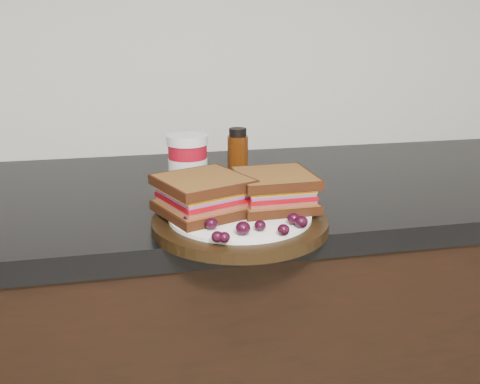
% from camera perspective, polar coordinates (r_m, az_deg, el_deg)
% --- Properties ---
extents(countertop, '(3.98, 0.60, 0.04)m').
position_cam_1_polar(countertop, '(1.08, -15.59, -1.11)').
color(countertop, black).
rests_on(countertop, base_cabinets).
extents(plate, '(0.28, 0.28, 0.02)m').
position_cam_1_polar(plate, '(0.85, -0.00, -3.28)').
color(plate, black).
rests_on(plate, countertop).
extents(sandwich_left, '(0.17, 0.17, 0.06)m').
position_cam_1_polar(sandwich_left, '(0.84, -3.96, -0.34)').
color(sandwich_left, brown).
rests_on(sandwich_left, plate).
extents(sandwich_right, '(0.13, 0.13, 0.06)m').
position_cam_1_polar(sandwich_right, '(0.87, 3.70, 0.21)').
color(sandwich_right, brown).
rests_on(sandwich_right, plate).
extents(grape_0, '(0.02, 0.02, 0.02)m').
position_cam_1_polar(grape_0, '(0.79, -5.52, -3.16)').
color(grape_0, black).
rests_on(grape_0, plate).
extents(grape_1, '(0.02, 0.02, 0.02)m').
position_cam_1_polar(grape_1, '(0.78, -3.09, -3.39)').
color(grape_1, black).
rests_on(grape_1, plate).
extents(grape_2, '(0.02, 0.02, 0.02)m').
position_cam_1_polar(grape_2, '(0.74, -2.44, -4.79)').
color(grape_2, black).
rests_on(grape_2, plate).
extents(grape_3, '(0.02, 0.02, 0.02)m').
position_cam_1_polar(grape_3, '(0.73, -1.68, -4.85)').
color(grape_3, black).
rests_on(grape_3, plate).
extents(grape_4, '(0.02, 0.02, 0.02)m').
position_cam_1_polar(grape_4, '(0.76, 0.32, -3.88)').
color(grape_4, black).
rests_on(grape_4, plate).
extents(grape_5, '(0.02, 0.02, 0.02)m').
position_cam_1_polar(grape_5, '(0.77, 2.16, -3.60)').
color(grape_5, black).
rests_on(grape_5, plate).
extents(grape_6, '(0.02, 0.02, 0.02)m').
position_cam_1_polar(grape_6, '(0.76, 4.66, -4.04)').
color(grape_6, black).
rests_on(grape_6, plate).
extents(grape_7, '(0.02, 0.02, 0.02)m').
position_cam_1_polar(grape_7, '(0.79, 6.55, -3.17)').
color(grape_7, black).
rests_on(grape_7, plate).
extents(grape_8, '(0.02, 0.02, 0.02)m').
position_cam_1_polar(grape_8, '(0.80, 5.74, -2.85)').
color(grape_8, black).
rests_on(grape_8, plate).
extents(grape_9, '(0.02, 0.02, 0.02)m').
position_cam_1_polar(grape_9, '(0.84, 4.22, -1.99)').
color(grape_9, black).
rests_on(grape_9, plate).
extents(grape_10, '(0.02, 0.02, 0.02)m').
position_cam_1_polar(grape_10, '(0.88, 5.80, -1.02)').
color(grape_10, black).
rests_on(grape_10, plate).
extents(grape_11, '(0.02, 0.02, 0.01)m').
position_cam_1_polar(grape_11, '(0.87, 3.43, -1.22)').
color(grape_11, black).
rests_on(grape_11, plate).
extents(grape_12, '(0.02, 0.02, 0.02)m').
position_cam_1_polar(grape_12, '(0.89, 3.80, -0.89)').
color(grape_12, black).
rests_on(grape_12, plate).
extents(grape_13, '(0.02, 0.02, 0.02)m').
position_cam_1_polar(grape_13, '(0.89, -4.41, -0.64)').
color(grape_13, black).
rests_on(grape_13, plate).
extents(grape_14, '(0.02, 0.02, 0.02)m').
position_cam_1_polar(grape_14, '(0.86, -5.37, -1.58)').
color(grape_14, black).
rests_on(grape_14, plate).
extents(grape_15, '(0.02, 0.02, 0.02)m').
position_cam_1_polar(grape_15, '(0.83, -3.92, -1.92)').
color(grape_15, black).
rests_on(grape_15, plate).
extents(grape_16, '(0.02, 0.02, 0.02)m').
position_cam_1_polar(grape_16, '(0.81, -5.47, -2.53)').
color(grape_16, black).
rests_on(grape_16, plate).
extents(grape_17, '(0.02, 0.02, 0.02)m').
position_cam_1_polar(grape_17, '(0.87, -3.44, -1.14)').
color(grape_17, black).
rests_on(grape_17, plate).
extents(grape_18, '(0.02, 0.02, 0.02)m').
position_cam_1_polar(grape_18, '(0.86, -5.23, -1.42)').
color(grape_18, black).
rests_on(grape_18, plate).
extents(grape_19, '(0.02, 0.02, 0.02)m').
position_cam_1_polar(grape_19, '(0.85, -6.33, -1.80)').
color(grape_19, black).
rests_on(grape_19, plate).
extents(condiment_jar, '(0.10, 0.10, 0.11)m').
position_cam_1_polar(condiment_jar, '(1.02, -5.58, 2.93)').
color(condiment_jar, maroon).
rests_on(condiment_jar, countertop).
extents(oil_bottle, '(0.05, 0.05, 0.11)m').
position_cam_1_polar(oil_bottle, '(1.07, -0.24, 3.78)').
color(oil_bottle, '#451D06').
rests_on(oil_bottle, countertop).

